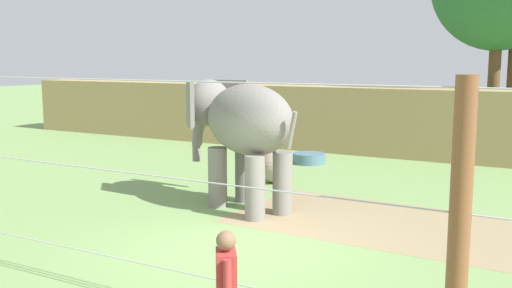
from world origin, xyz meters
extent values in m
plane|color=#759956|center=(0.00, 0.00, 0.00)|extent=(120.00, 120.00, 0.00)
cube|color=#937F5B|center=(1.98, 2.95, 0.00)|extent=(6.75, 3.86, 0.01)
cube|color=tan|center=(0.00, 11.97, 1.24)|extent=(36.00, 1.80, 2.48)
cylinder|color=gray|center=(-2.01, 2.41, 0.72)|extent=(0.45, 0.45, 1.44)
cylinder|color=gray|center=(-1.69, 3.13, 0.72)|extent=(0.45, 0.45, 1.44)
cylinder|color=gray|center=(-0.66, 1.82, 0.72)|extent=(0.45, 0.45, 1.44)
cylinder|color=gray|center=(-0.34, 2.55, 0.72)|extent=(0.45, 0.45, 1.44)
ellipsoid|color=gray|center=(-1.18, 2.48, 2.14)|extent=(3.03, 2.38, 1.65)
ellipsoid|color=gray|center=(-2.72, 3.14, 2.43)|extent=(1.38, 1.44, 1.19)
cube|color=gray|center=(-2.87, 2.54, 2.43)|extent=(0.69, 0.76, 1.13)
cube|color=gray|center=(-2.38, 3.67, 2.43)|extent=(0.93, 0.13, 1.13)
cylinder|color=gray|center=(-3.12, 3.32, 2.00)|extent=(0.59, 0.50, 0.64)
cylinder|color=gray|center=(-3.23, 3.37, 1.55)|extent=(0.44, 0.39, 0.60)
cylinder|color=gray|center=(-3.31, 3.40, 1.13)|extent=(0.28, 0.28, 0.57)
cylinder|color=gray|center=(0.19, 1.89, 2.04)|extent=(0.33, 0.22, 0.82)
sphere|color=gray|center=(-2.03, 5.47, 0.45)|extent=(0.90, 0.90, 0.90)
cylinder|color=brown|center=(4.39, -2.83, 1.68)|extent=(0.23, 0.23, 3.37)
cylinder|color=#B7B7BC|center=(0.00, -2.83, 0.61)|extent=(9.79, 0.02, 0.02)
cylinder|color=#B7B7BC|center=(0.00, -2.83, 1.92)|extent=(9.79, 0.02, 0.02)
cylinder|color=#B7B7BC|center=(0.00, -2.83, 3.23)|extent=(9.79, 0.02, 0.02)
cube|color=#B23333|center=(2.14, -3.85, 1.16)|extent=(0.39, 0.42, 0.56)
sphere|color=#846047|center=(2.14, -3.85, 1.56)|extent=(0.22, 0.22, 0.22)
cylinder|color=#B23333|center=(2.27, -4.05, 1.16)|extent=(0.13, 0.13, 0.54)
cylinder|color=#B23333|center=(2.00, -3.65, 1.16)|extent=(0.13, 0.13, 0.54)
cube|color=black|center=(1.92, -3.68, 0.94)|extent=(0.05, 0.07, 0.14)
cylinder|color=slate|center=(-2.43, 8.80, 0.17)|extent=(1.10, 1.10, 0.35)
cylinder|color=#38607A|center=(-2.43, 8.80, 0.32)|extent=(1.01, 1.01, 0.02)
cylinder|color=brown|center=(2.65, 14.20, 2.15)|extent=(0.44, 0.44, 4.31)
cylinder|color=brown|center=(3.27, 14.68, 2.45)|extent=(0.44, 0.44, 4.90)
camera|label=1|loc=(5.37, -9.00, 3.52)|focal=40.48mm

